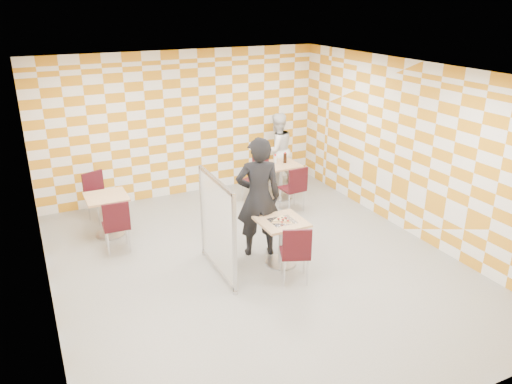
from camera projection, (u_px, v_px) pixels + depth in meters
room_shell at (241, 165)px, 7.83m from camera, size 7.00×7.00×7.00m
main_table at (281, 235)px, 7.77m from camera, size 0.70×0.70×0.75m
second_table at (281, 175)px, 10.38m from camera, size 0.70×0.70×0.75m
empty_table at (108, 209)px, 8.72m from camera, size 0.70×0.70×0.75m
chair_main_front at (296, 250)px, 7.21m from camera, size 0.55×0.56×0.92m
chair_second_front at (295, 186)px, 9.68m from camera, size 0.45×0.45×0.92m
chair_second_side at (257, 175)px, 10.25m from camera, size 0.56×0.56×0.92m
chair_empty_near at (116, 223)px, 8.10m from camera, size 0.44×0.45×0.92m
chair_empty_far at (97, 192)px, 9.36m from camera, size 0.55×0.56×0.92m
partition at (217, 226)px, 7.39m from camera, size 0.08×1.38×1.55m
man_dark at (258, 197)px, 7.93m from camera, size 0.83×0.67×1.98m
man_white at (277, 150)px, 10.97m from camera, size 0.85×0.69×1.64m
pizza_on_foil at (282, 220)px, 7.66m from camera, size 0.40×0.40×0.04m
sport_bottle at (275, 159)px, 10.28m from camera, size 0.06×0.06×0.20m
soda_bottle at (285, 158)px, 10.31m from camera, size 0.07×0.07×0.23m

